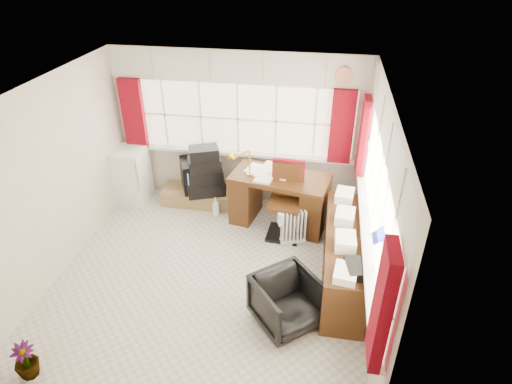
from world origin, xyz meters
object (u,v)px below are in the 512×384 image
desk (279,197)px  mini_fridge (130,175)px  credenza (344,256)px  desk_lamp (250,157)px  task_chair (286,196)px  radiator (293,231)px  office_chair (287,302)px  crt_tv (199,174)px  tv_bench (205,196)px

desk → mini_fridge: mini_fridge is taller
credenza → mini_fridge: 3.81m
desk_lamp → task_chair: size_ratio=0.37×
task_chair → radiator: (0.15, -0.30, -0.39)m
desk_lamp → office_chair: size_ratio=0.60×
desk → office_chair: desk is taller
credenza → crt_tv: (-2.38, 1.60, 0.11)m
task_chair → radiator: size_ratio=2.10×
tv_bench → mini_fridge: size_ratio=1.50×
tv_bench → mini_fridge: mini_fridge is taller
desk_lamp → radiator: 1.25m
mini_fridge → credenza: bearing=-22.2°
task_chair → radiator: task_chair is taller
desk → mini_fridge: bearing=173.6°
credenza → mini_fridge: bearing=157.8°
task_chair → office_chair: (0.21, -1.81, -0.30)m
office_chair → crt_tv: crt_tv is taller
desk → credenza: desk is taller
task_chair → tv_bench: bearing=158.6°
desk → tv_bench: (-1.30, 0.36, -0.34)m
desk → desk_lamp: size_ratio=3.69×
tv_bench → crt_tv: (-0.10, 0.08, 0.38)m
tv_bench → desk: bearing=-15.6°
office_chair → mini_fridge: size_ratio=0.75×
desk → task_chair: task_chair is taller
desk → radiator: (0.27, -0.49, -0.24)m
desk → desk_lamp: bearing=-176.4°
crt_tv → mini_fridge: 1.16m
desk → radiator: 0.61m
mini_fridge → desk_lamp: bearing=-8.6°
credenza → tv_bench: credenza is taller
radiator → crt_tv: crt_tv is taller
crt_tv → radiator: bearing=-29.2°
desk → radiator: desk is taller
desk → crt_tv: bearing=162.5°
mini_fridge → tv_bench: bearing=3.5°
task_chair → tv_bench: 1.61m
office_chair → credenza: (0.64, 0.84, 0.07)m
desk_lamp → crt_tv: bearing=153.6°
office_chair → radiator: size_ratio=1.27×
credenza → tv_bench: bearing=146.3°
desk_lamp → task_chair: desk_lamp is taller
desk → mini_fridge: 2.57m
task_chair → mini_fridge: bearing=169.8°
desk → desk_lamp: desk_lamp is taller
tv_bench → crt_tv: bearing=142.1°
desk → desk_lamp: (-0.46, -0.03, 0.66)m
office_chair → mini_fridge: bearing=101.4°
task_chair → mini_fridge: task_chair is taller
radiator → tv_bench: radiator is taller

